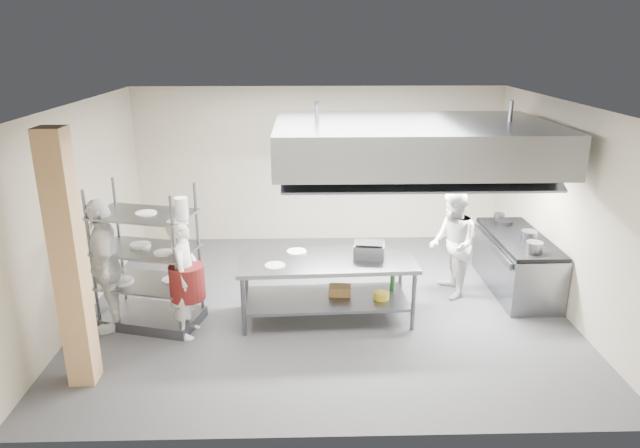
{
  "coord_description": "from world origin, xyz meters",
  "views": [
    {
      "loc": [
        -0.28,
        -7.83,
        3.89
      ],
      "look_at": [
        -0.06,
        0.2,
        1.23
      ],
      "focal_mm": 32.0,
      "sensor_mm": 36.0,
      "label": 1
    }
  ],
  "objects_px": {
    "griddle": "(369,251)",
    "stockpot": "(529,236)",
    "cooking_range": "(516,264)",
    "chef_head": "(185,277)",
    "island": "(327,289)",
    "chef_line": "(452,244)",
    "pass_rack": "(147,257)",
    "chef_plating": "(105,265)"
  },
  "relations": [
    {
      "from": "griddle",
      "to": "stockpot",
      "type": "bearing_deg",
      "value": 23.29
    },
    {
      "from": "cooking_range",
      "to": "chef_head",
      "type": "bearing_deg",
      "value": -165.06
    },
    {
      "from": "island",
      "to": "chef_line",
      "type": "relative_size",
      "value": 1.46
    },
    {
      "from": "chef_line",
      "to": "chef_head",
      "type": "bearing_deg",
      "value": -75.13
    },
    {
      "from": "island",
      "to": "chef_head",
      "type": "distance_m",
      "value": 1.98
    },
    {
      "from": "pass_rack",
      "to": "chef_line",
      "type": "distance_m",
      "value": 4.51
    },
    {
      "from": "island",
      "to": "chef_line",
      "type": "height_order",
      "value": "chef_line"
    },
    {
      "from": "island",
      "to": "griddle",
      "type": "height_order",
      "value": "griddle"
    },
    {
      "from": "chef_head",
      "to": "cooking_range",
      "type": "bearing_deg",
      "value": -73.9
    },
    {
      "from": "island",
      "to": "chef_plating",
      "type": "distance_m",
      "value": 3.06
    },
    {
      "from": "island",
      "to": "stockpot",
      "type": "relative_size",
      "value": 10.38
    },
    {
      "from": "stockpot",
      "to": "chef_plating",
      "type": "bearing_deg",
      "value": -171.95
    },
    {
      "from": "chef_head",
      "to": "island",
      "type": "bearing_deg",
      "value": -76.49
    },
    {
      "from": "island",
      "to": "griddle",
      "type": "xyz_separation_m",
      "value": [
        0.6,
        0.04,
        0.56
      ]
    },
    {
      "from": "pass_rack",
      "to": "griddle",
      "type": "distance_m",
      "value": 3.08
    },
    {
      "from": "griddle",
      "to": "stockpot",
      "type": "relative_size",
      "value": 1.78
    },
    {
      "from": "chef_line",
      "to": "cooking_range",
      "type": "bearing_deg",
      "value": 97.95
    },
    {
      "from": "chef_head",
      "to": "chef_plating",
      "type": "bearing_deg",
      "value": 79.69
    },
    {
      "from": "pass_rack",
      "to": "griddle",
      "type": "height_order",
      "value": "pass_rack"
    },
    {
      "from": "pass_rack",
      "to": "griddle",
      "type": "bearing_deg",
      "value": 17.36
    },
    {
      "from": "pass_rack",
      "to": "stockpot",
      "type": "xyz_separation_m",
      "value": [
        5.59,
        0.76,
        -0.02
      ]
    },
    {
      "from": "chef_line",
      "to": "griddle",
      "type": "relative_size",
      "value": 4.0
    },
    {
      "from": "island",
      "to": "cooking_range",
      "type": "xyz_separation_m",
      "value": [
        3.06,
        0.91,
        -0.04
      ]
    },
    {
      "from": "stockpot",
      "to": "griddle",
      "type": "bearing_deg",
      "value": -165.72
    },
    {
      "from": "griddle",
      "to": "stockpot",
      "type": "height_order",
      "value": "griddle"
    },
    {
      "from": "pass_rack",
      "to": "chef_plating",
      "type": "height_order",
      "value": "pass_rack"
    },
    {
      "from": "chef_line",
      "to": "pass_rack",
      "type": "bearing_deg",
      "value": -81.26
    },
    {
      "from": "griddle",
      "to": "chef_plating",
      "type": "bearing_deg",
      "value": -167.41
    },
    {
      "from": "chef_plating",
      "to": "stockpot",
      "type": "distance_m",
      "value": 6.19
    },
    {
      "from": "chef_line",
      "to": "griddle",
      "type": "distance_m",
      "value": 1.54
    },
    {
      "from": "pass_rack",
      "to": "chef_line",
      "type": "bearing_deg",
      "value": 25.42
    },
    {
      "from": "island",
      "to": "chef_head",
      "type": "height_order",
      "value": "chef_head"
    },
    {
      "from": "pass_rack",
      "to": "chef_plating",
      "type": "xyz_separation_m",
      "value": [
        -0.54,
        -0.11,
        -0.07
      ]
    },
    {
      "from": "chef_head",
      "to": "stockpot",
      "type": "xyz_separation_m",
      "value": [
        5.01,
        1.09,
        0.15
      ]
    },
    {
      "from": "cooking_range",
      "to": "chef_plating",
      "type": "distance_m",
      "value": 6.2
    },
    {
      "from": "chef_line",
      "to": "griddle",
      "type": "height_order",
      "value": "chef_line"
    },
    {
      "from": "chef_head",
      "to": "stockpot",
      "type": "height_order",
      "value": "chef_head"
    },
    {
      "from": "chef_plating",
      "to": "griddle",
      "type": "distance_m",
      "value": 3.62
    },
    {
      "from": "island",
      "to": "chef_line",
      "type": "bearing_deg",
      "value": 17.71
    },
    {
      "from": "cooking_range",
      "to": "chef_plating",
      "type": "height_order",
      "value": "chef_plating"
    },
    {
      "from": "cooking_range",
      "to": "chef_line",
      "type": "relative_size",
      "value": 1.18
    },
    {
      "from": "island",
      "to": "cooking_range",
      "type": "distance_m",
      "value": 3.19
    }
  ]
}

